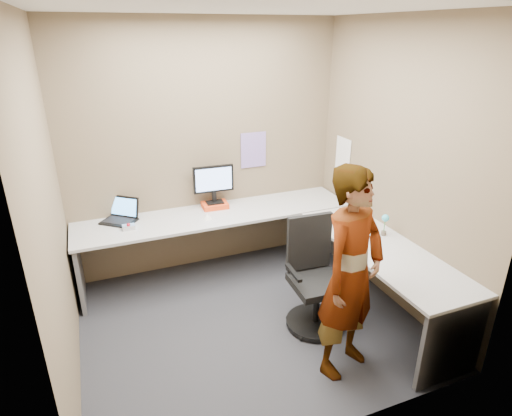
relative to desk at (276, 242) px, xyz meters
name	(u,v)px	position (x,y,z in m)	size (l,w,h in m)	color
ground	(249,322)	(-0.44, -0.39, -0.59)	(3.00, 3.00, 0.00)	#26262B
wall_back	(206,150)	(-0.44, 0.91, 0.76)	(3.00, 3.00, 0.00)	brown
wall_right	(397,168)	(1.06, -0.39, 0.76)	(2.70, 2.70, 0.00)	brown
wall_left	(50,215)	(-1.94, -0.39, 0.76)	(2.70, 2.70, 0.00)	brown
ceiling	(247,8)	(-0.44, -0.39, 2.11)	(3.00, 3.00, 0.00)	white
desk	(276,242)	(0.00, 0.00, 0.00)	(2.98, 2.58, 0.73)	#B3B3B3
paper_ream	(215,205)	(-0.40, 0.76, 0.17)	(0.28, 0.20, 0.06)	#E04116
monitor	(214,181)	(-0.40, 0.77, 0.45)	(0.45, 0.14, 0.42)	black
laptop	(121,215)	(-1.40, 0.79, 0.20)	(0.43, 0.42, 0.24)	black
trackball_mouse	(129,227)	(-1.36, 0.54, 0.17)	(0.12, 0.08, 0.07)	#B7B7BC
origami	(207,216)	(-0.57, 0.49, 0.17)	(0.10, 0.10, 0.06)	white
stapler	(359,211)	(0.98, 0.02, 0.17)	(0.15, 0.04, 0.06)	black
flower	(385,222)	(0.90, -0.51, 0.28)	(0.07, 0.07, 0.22)	brown
calendar_purple	(253,150)	(0.11, 0.90, 0.71)	(0.30, 0.01, 0.40)	#846BB7
calendar_white	(343,155)	(1.05, 0.51, 0.66)	(0.01, 0.28, 0.38)	white
sticky_note_a	(358,189)	(1.05, 0.16, 0.36)	(0.01, 0.07, 0.07)	#F2E059
sticky_note_b	(355,199)	(1.05, 0.21, 0.23)	(0.01, 0.07, 0.07)	pink
sticky_note_c	(361,204)	(1.05, 0.09, 0.21)	(0.01, 0.07, 0.07)	pink
sticky_note_d	(350,187)	(1.05, 0.31, 0.33)	(0.01, 0.07, 0.07)	#F2E059
office_chair	(314,284)	(0.12, -0.59, -0.17)	(0.54, 0.54, 1.02)	black
person	(351,274)	(0.09, -1.17, 0.27)	(0.62, 0.41, 1.71)	#999399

